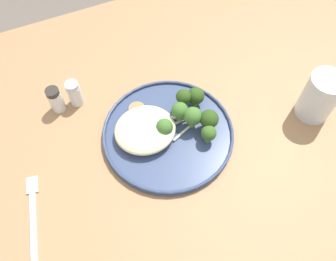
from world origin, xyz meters
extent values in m
plane|color=#665B51|center=(0.00, 0.00, 0.00)|extent=(6.00, 6.00, 0.00)
cube|color=#9E754C|center=(0.00, 0.00, 0.72)|extent=(1.40, 1.00, 0.04)
cube|color=olive|center=(-0.64, -0.44, 0.35)|extent=(0.06, 0.06, 0.70)
cylinder|color=#38476B|center=(0.01, -0.01, 0.74)|extent=(0.29, 0.29, 0.01)
torus|color=#334162|center=(0.01, -0.01, 0.75)|extent=(0.29, 0.29, 0.01)
ellipsoid|color=beige|center=(0.05, -0.03, 0.77)|extent=(0.13, 0.12, 0.04)
cylinder|color=beige|center=(0.06, 0.00, 0.76)|extent=(0.03, 0.03, 0.01)
cylinder|color=#988766|center=(0.06, 0.00, 0.76)|extent=(0.03, 0.03, 0.00)
cylinder|color=#E5C689|center=(0.04, -0.07, 0.76)|extent=(0.03, 0.03, 0.01)
cylinder|color=#958159|center=(0.04, -0.07, 0.77)|extent=(0.03, 0.03, 0.00)
cylinder|color=#DBB77A|center=(0.05, -0.09, 0.76)|extent=(0.04, 0.04, 0.01)
cylinder|color=#8E774F|center=(0.05, -0.09, 0.77)|extent=(0.03, 0.03, 0.00)
cylinder|color=#DBB77A|center=(0.06, -0.05, 0.76)|extent=(0.02, 0.02, 0.01)
cylinder|color=#8E774F|center=(0.06, -0.05, 0.77)|extent=(0.02, 0.02, 0.00)
cylinder|color=#89A356|center=(-0.03, -0.04, 0.76)|extent=(0.02, 0.02, 0.02)
sphere|color=#42702D|center=(-0.03, -0.04, 0.79)|extent=(0.04, 0.04, 0.04)
cylinder|color=#89A356|center=(-0.05, -0.06, 0.76)|extent=(0.01, 0.01, 0.03)
sphere|color=#2D4C19|center=(-0.05, -0.06, 0.79)|extent=(0.03, 0.03, 0.03)
cylinder|color=#7A994C|center=(0.02, -0.01, 0.76)|extent=(0.01, 0.01, 0.02)
sphere|color=#42702D|center=(0.02, -0.01, 0.78)|extent=(0.04, 0.04, 0.04)
cylinder|color=#89A356|center=(-0.08, -0.06, 0.76)|extent=(0.01, 0.01, 0.02)
sphere|color=#2D4C19|center=(-0.08, -0.06, 0.78)|extent=(0.04, 0.04, 0.04)
cylinder|color=#7A994C|center=(-0.05, -0.01, 0.76)|extent=(0.02, 0.02, 0.02)
sphere|color=#42702D|center=(-0.05, -0.01, 0.79)|extent=(0.04, 0.04, 0.04)
cylinder|color=#7A994C|center=(-0.08, 0.01, 0.76)|extent=(0.01, 0.01, 0.02)
sphere|color=#2D4C19|center=(-0.08, 0.01, 0.79)|extent=(0.04, 0.04, 0.04)
cylinder|color=#7A994C|center=(-0.06, 0.04, 0.76)|extent=(0.02, 0.02, 0.02)
sphere|color=#386023|center=(-0.06, 0.04, 0.78)|extent=(0.03, 0.03, 0.03)
cube|color=silver|center=(-0.04, -0.03, 0.75)|extent=(0.06, 0.01, 0.00)
cube|color=silver|center=(-0.02, 0.00, 0.75)|extent=(0.06, 0.03, 0.00)
cube|color=silver|center=(-0.02, -0.04, 0.75)|extent=(0.05, 0.04, 0.00)
cylinder|color=silver|center=(-0.32, 0.06, 0.80)|extent=(0.08, 0.08, 0.11)
cylinder|color=beige|center=(-0.32, 0.06, 0.78)|extent=(0.07, 0.07, 0.08)
cube|color=silver|center=(0.33, 0.07, 0.74)|extent=(0.04, 0.15, 0.00)
cube|color=silver|center=(0.31, -0.02, 0.74)|extent=(0.03, 0.04, 0.00)
cylinder|color=white|center=(0.16, -0.19, 0.77)|extent=(0.03, 0.03, 0.05)
cylinder|color=silver|center=(0.16, -0.19, 0.80)|extent=(0.03, 0.03, 0.01)
cylinder|color=white|center=(0.21, -0.19, 0.77)|extent=(0.03, 0.03, 0.05)
cylinder|color=#332D28|center=(0.21, -0.19, 0.80)|extent=(0.03, 0.03, 0.01)
camera|label=1|loc=(0.17, 0.35, 1.40)|focal=36.96mm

